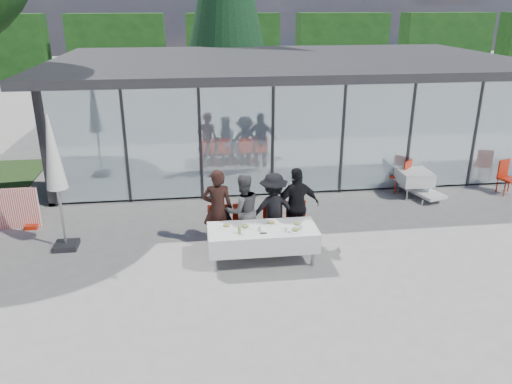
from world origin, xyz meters
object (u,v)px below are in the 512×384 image
spare_table_right (414,177)px  lounger (419,187)px  plate_d (297,224)px  folded_eyeglasses (263,233)px  plate_a (226,226)px  diner_chair_a (218,225)px  market_umbrella (54,162)px  plate_b (245,227)px  plate_extra (295,230)px  dining_table (262,238)px  plate_c (271,223)px  spare_chair_b (403,174)px  diner_b (243,211)px  diner_a (218,209)px  diner_chair_b (243,224)px  spare_chair_a (506,175)px  diner_d (297,206)px  diner_chair_c (273,222)px  diner_chair_d (297,221)px  juice_bottle (239,231)px  diner_c (273,209)px

spare_table_right → lounger: size_ratio=0.59×
plate_d → folded_eyeglasses: size_ratio=1.99×
plate_a → spare_table_right: bearing=28.9°
diner_chair_a → market_umbrella: bearing=173.5°
plate_b → plate_extra: bearing=-16.3°
dining_table → plate_extra: bearing=-18.6°
folded_eyeglasses → plate_c: bearing=61.9°
spare_chair_b → lounger: bearing=-40.1°
plate_b → folded_eyeglasses: 0.46m
plate_d → spare_table_right: size_ratio=0.32×
diner_b → spare_table_right: bearing=-168.1°
diner_b → spare_table_right: (5.06, 2.42, -0.29)m
diner_a → plate_b: 0.88m
diner_chair_b → spare_chair_b: same height
market_umbrella → plate_a: bearing=-15.4°
spare_chair_a → plate_a: bearing=-160.4°
plate_d → folded_eyeglasses: 0.83m
spare_chair_b → diner_b: bearing=-150.7°
spare_chair_b → market_umbrella: market_umbrella is taller
plate_a → plate_b: bearing=-13.4°
plate_c → lounger: 5.60m
diner_chair_a → folded_eyeglasses: diner_chair_a is taller
diner_d → plate_d: 0.71m
diner_chair_c → plate_extra: bearing=-73.2°
diner_chair_a → plate_c: 1.25m
diner_chair_d → market_umbrella: 5.34m
diner_chair_a → lounger: (5.79, 2.45, -0.28)m
diner_chair_b → plate_b: size_ratio=3.50×
diner_chair_d → juice_bottle: size_ratio=6.50×
diner_chair_c → juice_bottle: diner_chair_c is taller
diner_d → folded_eyeglasses: 1.36m
diner_c → juice_bottle: bearing=47.0°
dining_table → diner_chair_b: bearing=113.6°
plate_b → market_umbrella: bearing=164.8°
lounger → plate_extra: bearing=-141.3°
diner_a → diner_chair_a: 0.37m
diner_c → juice_bottle: 1.29m
diner_chair_d → plate_d: size_ratio=3.50×
diner_chair_c → plate_b: 1.00m
plate_a → spare_chair_b: spare_chair_b is taller
diner_b → spare_table_right: diner_b is taller
spare_chair_b → diner_d: bearing=-143.3°
diner_c → diner_chair_c: diner_c is taller
diner_chair_a → diner_b: 0.63m
diner_b → diner_chair_d: size_ratio=1.72×
plate_extra → market_umbrella: 5.21m
diner_a → spare_chair_a: 8.60m
diner_d → plate_a: bearing=11.9°
diner_chair_a → diner_c: 1.27m
diner_chair_b → diner_d: size_ratio=0.55×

